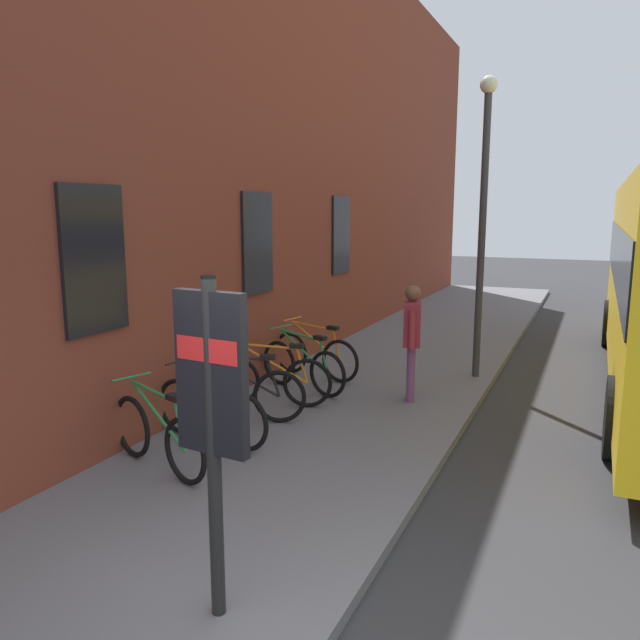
{
  "coord_description": "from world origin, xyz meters",
  "views": [
    {
      "loc": [
        -3.05,
        -1.45,
        2.94
      ],
      "look_at": [
        3.32,
        1.41,
        1.68
      ],
      "focal_mm": 34.63,
      "sensor_mm": 36.0,
      "label": 1
    }
  ],
  "objects_px": {
    "bicycle_nearest_sign": "(211,412)",
    "bicycle_far_end": "(272,380)",
    "bicycle_by_door": "(315,355)",
    "street_lamp": "(483,203)",
    "pedestrian_near_bus": "(412,331)",
    "bicycle_mid_rack": "(241,393)",
    "transit_info_sign": "(212,396)",
    "bicycle_under_window": "(158,436)",
    "bicycle_leaning_wall": "(303,367)"
  },
  "relations": [
    {
      "from": "bicycle_far_end",
      "to": "street_lamp",
      "type": "xyz_separation_m",
      "value": [
        2.85,
        -2.4,
        2.53
      ]
    },
    {
      "from": "bicycle_far_end",
      "to": "bicycle_leaning_wall",
      "type": "distance_m",
      "value": 0.87
    },
    {
      "from": "bicycle_leaning_wall",
      "to": "bicycle_mid_rack",
      "type": "bearing_deg",
      "value": 175.4
    },
    {
      "from": "pedestrian_near_bus",
      "to": "bicycle_leaning_wall",
      "type": "bearing_deg",
      "value": 97.22
    },
    {
      "from": "bicycle_leaning_wall",
      "to": "bicycle_by_door",
      "type": "distance_m",
      "value": 0.78
    },
    {
      "from": "street_lamp",
      "to": "bicycle_mid_rack",
      "type": "bearing_deg",
      "value": 145.75
    },
    {
      "from": "bicycle_nearest_sign",
      "to": "transit_info_sign",
      "type": "distance_m",
      "value": 3.51
    },
    {
      "from": "bicycle_leaning_wall",
      "to": "pedestrian_near_bus",
      "type": "distance_m",
      "value": 1.82
    },
    {
      "from": "bicycle_far_end",
      "to": "transit_info_sign",
      "type": "height_order",
      "value": "transit_info_sign"
    },
    {
      "from": "bicycle_under_window",
      "to": "pedestrian_near_bus",
      "type": "distance_m",
      "value": 4.05
    },
    {
      "from": "bicycle_by_door",
      "to": "pedestrian_near_bus",
      "type": "bearing_deg",
      "value": -107.04
    },
    {
      "from": "pedestrian_near_bus",
      "to": "street_lamp",
      "type": "xyz_separation_m",
      "value": [
        1.77,
        -0.64,
        1.86
      ]
    },
    {
      "from": "bicycle_by_door",
      "to": "transit_info_sign",
      "type": "height_order",
      "value": "transit_info_sign"
    },
    {
      "from": "bicycle_nearest_sign",
      "to": "bicycle_far_end",
      "type": "height_order",
      "value": "same"
    },
    {
      "from": "transit_info_sign",
      "to": "pedestrian_near_bus",
      "type": "relative_size",
      "value": 1.39
    },
    {
      "from": "bicycle_under_window",
      "to": "transit_info_sign",
      "type": "relative_size",
      "value": 0.7
    },
    {
      "from": "bicycle_under_window",
      "to": "bicycle_mid_rack",
      "type": "xyz_separation_m",
      "value": [
        1.71,
        -0.01,
        0.0
      ]
    },
    {
      "from": "bicycle_by_door",
      "to": "street_lamp",
      "type": "relative_size",
      "value": 0.36
    },
    {
      "from": "bicycle_under_window",
      "to": "bicycle_by_door",
      "type": "relative_size",
      "value": 0.97
    },
    {
      "from": "bicycle_under_window",
      "to": "bicycle_far_end",
      "type": "bearing_deg",
      "value": -1.59
    },
    {
      "from": "bicycle_nearest_sign",
      "to": "pedestrian_near_bus",
      "type": "xyz_separation_m",
      "value": [
        2.63,
        -1.76,
        0.67
      ]
    },
    {
      "from": "bicycle_leaning_wall",
      "to": "street_lamp",
      "type": "distance_m",
      "value": 3.96
    },
    {
      "from": "bicycle_mid_rack",
      "to": "bicycle_leaning_wall",
      "type": "xyz_separation_m",
      "value": [
        1.62,
        -0.13,
        0.0
      ]
    },
    {
      "from": "bicycle_far_end",
      "to": "transit_info_sign",
      "type": "bearing_deg",
      "value": -156.12
    },
    {
      "from": "street_lamp",
      "to": "pedestrian_near_bus",
      "type": "bearing_deg",
      "value": 159.96
    },
    {
      "from": "bicycle_far_end",
      "to": "pedestrian_near_bus",
      "type": "distance_m",
      "value": 2.17
    },
    {
      "from": "bicycle_nearest_sign",
      "to": "pedestrian_near_bus",
      "type": "relative_size",
      "value": 1.02
    },
    {
      "from": "bicycle_mid_rack",
      "to": "bicycle_nearest_sign",
      "type": "bearing_deg",
      "value": -176.08
    },
    {
      "from": "bicycle_under_window",
      "to": "bicycle_by_door",
      "type": "bearing_deg",
      "value": 0.01
    },
    {
      "from": "bicycle_by_door",
      "to": "pedestrian_near_bus",
      "type": "distance_m",
      "value": 2.02
    },
    {
      "from": "bicycle_under_window",
      "to": "bicycle_nearest_sign",
      "type": "relative_size",
      "value": 0.96
    },
    {
      "from": "bicycle_by_door",
      "to": "pedestrian_near_bus",
      "type": "height_order",
      "value": "pedestrian_near_bus"
    },
    {
      "from": "bicycle_under_window",
      "to": "bicycle_mid_rack",
      "type": "relative_size",
      "value": 1.0
    },
    {
      "from": "bicycle_nearest_sign",
      "to": "street_lamp",
      "type": "relative_size",
      "value": 0.36
    },
    {
      "from": "bicycle_mid_rack",
      "to": "bicycle_leaning_wall",
      "type": "relative_size",
      "value": 0.99
    },
    {
      "from": "bicycle_mid_rack",
      "to": "transit_info_sign",
      "type": "relative_size",
      "value": 0.71
    },
    {
      "from": "bicycle_mid_rack",
      "to": "pedestrian_near_bus",
      "type": "distance_m",
      "value": 2.66
    },
    {
      "from": "bicycle_far_end",
      "to": "bicycle_by_door",
      "type": "bearing_deg",
      "value": 2.42
    },
    {
      "from": "bicycle_far_end",
      "to": "bicycle_leaning_wall",
      "type": "height_order",
      "value": "same"
    },
    {
      "from": "bicycle_nearest_sign",
      "to": "bicycle_far_end",
      "type": "bearing_deg",
      "value": -0.09
    },
    {
      "from": "bicycle_mid_rack",
      "to": "bicycle_by_door",
      "type": "height_order",
      "value": "same"
    },
    {
      "from": "bicycle_mid_rack",
      "to": "bicycle_far_end",
      "type": "bearing_deg",
      "value": -4.31
    },
    {
      "from": "bicycle_far_end",
      "to": "bicycle_by_door",
      "type": "height_order",
      "value": "same"
    },
    {
      "from": "bicycle_mid_rack",
      "to": "pedestrian_near_bus",
      "type": "height_order",
      "value": "pedestrian_near_bus"
    },
    {
      "from": "bicycle_under_window",
      "to": "bicycle_leaning_wall",
      "type": "bearing_deg",
      "value": -2.44
    },
    {
      "from": "bicycle_by_door",
      "to": "street_lamp",
      "type": "xyz_separation_m",
      "value": [
        1.21,
        -2.47,
        2.53
      ]
    },
    {
      "from": "pedestrian_near_bus",
      "to": "bicycle_under_window",
      "type": "bearing_deg",
      "value": 152.85
    },
    {
      "from": "bicycle_by_door",
      "to": "street_lamp",
      "type": "bearing_deg",
      "value": -63.9
    },
    {
      "from": "bicycle_under_window",
      "to": "street_lamp",
      "type": "xyz_separation_m",
      "value": [
        5.32,
        -2.47,
        2.53
      ]
    },
    {
      "from": "bicycle_nearest_sign",
      "to": "bicycle_far_end",
      "type": "xyz_separation_m",
      "value": [
        1.55,
        -0.0,
        0.0
      ]
    }
  ]
}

